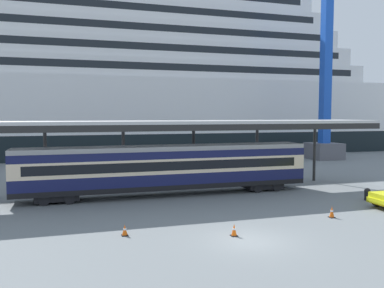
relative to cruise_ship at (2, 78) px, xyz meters
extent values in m
plane|color=slate|center=(19.23, -53.16, -12.56)|extent=(400.00, 400.00, 0.00)
cube|color=black|center=(-0.06, 0.01, -10.71)|extent=(132.70, 24.80, 3.70)
cube|color=silver|center=(-0.06, 0.01, -4.54)|extent=(132.70, 24.80, 8.63)
cube|color=silver|center=(-0.06, 0.01, 1.28)|extent=(122.08, 22.82, 3.02)
cube|color=silver|center=(-0.06, 0.01, 4.30)|extent=(117.20, 21.91, 3.02)
cube|color=silver|center=(-0.06, 0.01, 7.31)|extent=(112.32, 20.99, 3.02)
cube|color=silver|center=(-0.06, 0.01, 10.33)|extent=(107.43, 20.08, 3.02)
cube|color=#BCBCBC|center=(17.86, -39.68, -6.54)|extent=(38.18, 5.64, 0.25)
cube|color=#242424|center=(17.86, -42.40, -6.92)|extent=(38.18, 0.20, 0.50)
cylinder|color=#242424|center=(8.32, -37.26, -9.61)|extent=(0.28, 0.28, 5.89)
cylinder|color=#242424|center=(14.68, -37.26, -9.61)|extent=(0.28, 0.28, 5.89)
cylinder|color=#242424|center=(21.04, -37.26, -9.61)|extent=(0.28, 0.28, 5.89)
cylinder|color=#242424|center=(27.41, -37.26, -9.61)|extent=(0.28, 0.28, 5.89)
cylinder|color=#242424|center=(33.77, -37.26, -9.61)|extent=(0.28, 0.28, 5.89)
cube|color=black|center=(17.86, -40.18, -11.71)|extent=(23.88, 2.80, 0.40)
cube|color=#141947|center=(17.86, -40.18, -11.06)|extent=(23.88, 2.80, 0.90)
cube|color=beige|center=(17.86, -40.18, -10.01)|extent=(23.88, 2.80, 1.20)
cube|color=black|center=(17.86, -41.55, -9.96)|extent=(21.97, 0.08, 0.72)
cube|color=#141947|center=(17.86, -40.18, -9.11)|extent=(23.88, 2.80, 0.60)
cube|color=#9E9E9E|center=(17.86, -40.18, -8.63)|extent=(23.88, 2.69, 0.36)
cube|color=black|center=(9.27, -40.18, -12.11)|extent=(3.20, 2.35, 0.50)
cylinder|color=black|center=(8.37, -41.35, -12.14)|extent=(0.84, 0.12, 0.84)
cylinder|color=black|center=(10.17, -41.35, -12.14)|extent=(0.84, 0.12, 0.84)
cube|color=black|center=(26.46, -40.18, -12.11)|extent=(3.20, 2.35, 0.50)
cylinder|color=black|center=(25.56, -41.35, -12.14)|extent=(0.84, 0.12, 0.84)
cylinder|color=black|center=(27.36, -41.35, -12.14)|extent=(0.84, 0.12, 0.84)
cylinder|color=black|center=(31.55, -48.47, -12.16)|extent=(0.80, 0.25, 0.80)
cube|color=black|center=(26.38, -50.30, -12.54)|extent=(0.36, 0.36, 0.04)
cone|color=#EA590F|center=(26.38, -50.30, -12.16)|extent=(0.30, 0.30, 0.72)
cylinder|color=white|center=(26.38, -50.30, -12.12)|extent=(0.17, 0.17, 0.10)
cube|color=black|center=(13.05, -50.29, -12.54)|extent=(0.36, 0.36, 0.04)
cone|color=#EA590F|center=(13.05, -50.29, -12.23)|extent=(0.30, 0.30, 0.58)
cylinder|color=white|center=(13.05, -50.29, -12.20)|extent=(0.17, 0.17, 0.08)
cube|color=black|center=(18.78, -52.12, -12.54)|extent=(0.36, 0.36, 0.04)
cone|color=#EA590F|center=(18.78, -52.12, -12.20)|extent=(0.30, 0.30, 0.64)
cylinder|color=white|center=(18.78, -52.12, -12.16)|extent=(0.17, 0.17, 0.09)
cube|color=#595960|center=(46.71, -20.50, -11.36)|extent=(4.40, 4.40, 2.40)
cube|color=blue|center=(46.71, -20.50, 5.21)|extent=(1.30, 1.30, 30.74)
cylinder|color=black|center=(32.30, -46.59, -12.21)|extent=(0.44, 0.44, 0.70)
sphere|color=black|center=(32.30, -46.59, -11.84)|extent=(0.48, 0.48, 0.48)
camera|label=1|loc=(10.25, -72.12, -5.91)|focal=37.64mm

